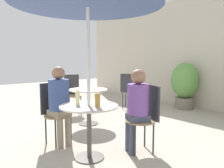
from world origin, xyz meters
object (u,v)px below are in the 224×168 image
seated_person_0 (137,102)px  beer_glass_0 (77,98)px  cafe_table_near (89,117)px  cafe_table_far (88,97)px  bistro_chair_3 (128,88)px  bistro_chair_0 (147,113)px  bistro_chair_1 (54,108)px  bistro_chair_2 (73,91)px  beer_glass_1 (98,100)px  potted_plant_0 (185,83)px  seated_person_1 (59,98)px

seated_person_0 → beer_glass_0: (-0.41, -0.71, 0.10)m
beer_glass_0 → cafe_table_near: bearing=37.9°
cafe_table_far → bistro_chair_3: bistro_chair_3 is taller
bistro_chair_0 → beer_glass_0: 1.01m
cafe_table_far → seated_person_0: seated_person_0 is taller
bistro_chair_1 → seated_person_0: seated_person_0 is taller
bistro_chair_2 → beer_glass_0: (2.16, -1.24, 0.25)m
seated_person_0 → beer_glass_1: 0.62m
bistro_chair_3 → seated_person_0: 2.75m
cafe_table_near → beer_glass_1: size_ratio=4.43×
bistro_chair_1 → bistro_chair_2: size_ratio=1.00×
potted_plant_0 → bistro_chair_1: bearing=-91.3°
bistro_chair_1 → beer_glass_1: bearing=-89.7°
cafe_table_near → bistro_chair_1: (-0.83, -0.08, 0.00)m
seated_person_1 → cafe_table_near: bearing=-90.0°
beer_glass_0 → beer_glass_1: 0.30m
bistro_chair_1 → beer_glass_1: bistro_chair_1 is taller
cafe_table_near → potted_plant_0: 3.72m
seated_person_0 → beer_glass_0: bearing=-95.1°
cafe_table_near → beer_glass_0: size_ratio=3.95×
bistro_chair_2 → beer_glass_0: bearing=-101.6°
beer_glass_0 → cafe_table_far: bearing=139.6°
bistro_chair_1 → bistro_chair_3: (-0.89, 2.57, 0.00)m
cafe_table_far → potted_plant_0: (0.55, 2.74, 0.13)m
bistro_chair_3 → beer_glass_0: (1.60, -2.59, 0.25)m
cafe_table_near → cafe_table_far: same height
bistro_chair_1 → bistro_chair_2: bearing=44.5°
cafe_table_far → bistro_chair_1: bearing=-64.7°
beer_glass_1 → cafe_table_far: bearing=148.7°
beer_glass_0 → potted_plant_0: 3.80m
seated_person_0 → bistro_chair_0: bearing=90.0°
bistro_chair_0 → beer_glass_1: bearing=-80.0°
cafe_table_near → bistro_chair_0: bearing=65.5°
seated_person_0 → seated_person_1: bearing=-120.0°
bistro_chair_0 → bistro_chair_2: 2.66m
bistro_chair_0 → beer_glass_0: bistro_chair_0 is taller
bistro_chair_3 → beer_glass_1: bistro_chair_3 is taller
potted_plant_0 → bistro_chair_0: bearing=-69.2°
seated_person_0 → potted_plant_0: (-1.03, 3.03, -0.02)m
bistro_chair_2 → bistro_chair_1: bearing=-111.8°
cafe_table_far → bistro_chair_2: bearing=166.5°
seated_person_0 → potted_plant_0: size_ratio=0.96×
cafe_table_far → seated_person_1: 1.16m
cafe_table_near → bistro_chair_3: bistro_chair_3 is taller
beer_glass_1 → bistro_chair_1: bearing=-174.2°
cafe_table_far → potted_plant_0: bearing=78.7°
cafe_table_far → bistro_chair_0: size_ratio=0.82×
cafe_table_far → bistro_chair_0: bistro_chair_0 is taller
beer_glass_1 → potted_plant_0: size_ratio=0.14×
bistro_chair_3 → potted_plant_0: potted_plant_0 is taller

